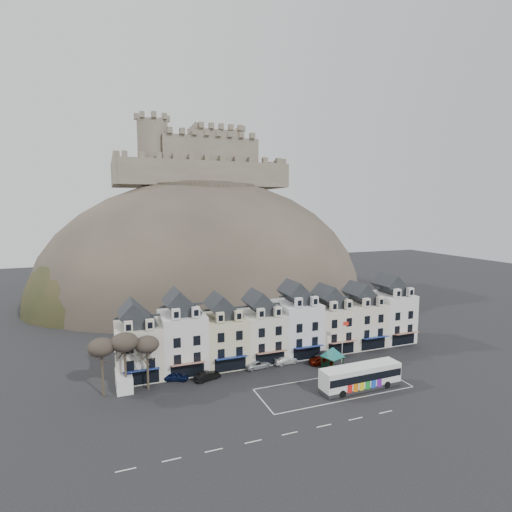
{
  "coord_description": "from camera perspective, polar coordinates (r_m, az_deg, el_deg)",
  "views": [
    {
      "loc": [
        -28.06,
        -45.85,
        25.82
      ],
      "look_at": [
        -1.28,
        24.0,
        16.76
      ],
      "focal_mm": 28.0,
      "sensor_mm": 36.0,
      "label": 1
    }
  ],
  "objects": [
    {
      "name": "planter_east",
      "position": [
        70.35,
        17.37,
        -14.53
      ],
      "size": [
        1.13,
        0.87,
        1.01
      ],
      "rotation": [
        0.0,
        0.0,
        0.41
      ],
      "color": "black",
      "rests_on": "ground"
    },
    {
      "name": "car_silver",
      "position": [
        66.96,
        0.24,
        -15.21
      ],
      "size": [
        4.53,
        2.55,
        1.21
      ],
      "primitive_type": "imported",
      "rotation": [
        0.0,
        0.0,
        1.7
      ],
      "color": "silver",
      "rests_on": "ground"
    },
    {
      "name": "white_van",
      "position": [
        62.92,
        -18.35,
        -16.54
      ],
      "size": [
        2.28,
        5.07,
        2.3
      ],
      "rotation": [
        0.0,
        0.0,
        0.02
      ],
      "color": "white",
      "rests_on": "ground"
    },
    {
      "name": "car_navy",
      "position": [
        63.77,
        -11.37,
        -16.49
      ],
      "size": [
        4.08,
        2.87,
        1.29
      ],
      "primitive_type": "imported",
      "rotation": [
        0.0,
        0.0,
        1.17
      ],
      "color": "#0B1437",
      "rests_on": "ground"
    },
    {
      "name": "flagpole",
      "position": [
        69.33,
        12.31,
        -11.47
      ],
      "size": [
        1.02,
        0.35,
        7.28
      ],
      "rotation": [
        0.0,
        0.0,
        -0.28
      ],
      "color": "silver",
      "rests_on": "ground"
    },
    {
      "name": "red_buoy",
      "position": [
        69.26,
        18.11,
        -14.56
      ],
      "size": [
        1.39,
        1.39,
        1.72
      ],
      "rotation": [
        0.0,
        0.0,
        -0.1
      ],
      "color": "black",
      "rests_on": "ground"
    },
    {
      "name": "bus_shelter",
      "position": [
        66.74,
        10.9,
        -13.33
      ],
      "size": [
        5.54,
        5.54,
        3.71
      ],
      "rotation": [
        0.0,
        0.0,
        0.32
      ],
      "color": "black",
      "rests_on": "ground"
    },
    {
      "name": "tree_left_far",
      "position": [
        59.45,
        -21.23,
        -12.14
      ],
      "size": [
        3.61,
        3.61,
        8.24
      ],
      "color": "#31281F",
      "rests_on": "ground"
    },
    {
      "name": "townhouse_terrace",
      "position": [
        70.98,
        3.45,
        -9.91
      ],
      "size": [
        54.4,
        9.35,
        11.8
      ],
      "color": "beige",
      "rests_on": "ground"
    },
    {
      "name": "car_white",
      "position": [
        68.82,
        4.24,
        -14.59
      ],
      "size": [
        4.43,
        2.16,
        1.24
      ],
      "primitive_type": "imported",
      "rotation": [
        0.0,
        0.0,
        1.67
      ],
      "color": "white",
      "rests_on": "ground"
    },
    {
      "name": "ground",
      "position": [
        59.64,
        9.99,
        -18.86
      ],
      "size": [
        300.0,
        300.0,
        0.0
      ],
      "primitive_type": "plane",
      "color": "black",
      "rests_on": "ground"
    },
    {
      "name": "planter_west",
      "position": [
        69.77,
        17.55,
        -14.67
      ],
      "size": [
        1.23,
        0.87,
        1.12
      ],
      "rotation": [
        0.0,
        0.0,
        -0.31
      ],
      "color": "black",
      "rests_on": "ground"
    },
    {
      "name": "castle",
      "position": [
        125.91,
        -7.94,
        13.4
      ],
      "size": [
        50.2,
        22.2,
        22.0
      ],
      "color": "#696150",
      "rests_on": "ground"
    },
    {
      "name": "car_black",
      "position": [
        63.15,
        -6.96,
        -16.62
      ],
      "size": [
        4.27,
        2.56,
        1.33
      ],
      "primitive_type": "imported",
      "rotation": [
        0.0,
        0.0,
        1.88
      ],
      "color": "black",
      "rests_on": "ground"
    },
    {
      "name": "bus",
      "position": [
        61.42,
        14.7,
        -16.24
      ],
      "size": [
        12.33,
        3.12,
        3.47
      ],
      "rotation": [
        0.0,
        0.0,
        0.02
      ],
      "color": "#262628",
      "rests_on": "ground"
    },
    {
      "name": "car_maroon",
      "position": [
        69.1,
        9.35,
        -14.51
      ],
      "size": [
        4.34,
        2.37,
        1.4
      ],
      "primitive_type": "imported",
      "rotation": [
        0.0,
        0.0,
        1.39
      ],
      "color": "#651105",
      "rests_on": "ground"
    },
    {
      "name": "tree_left_mid",
      "position": [
        59.37,
        -18.29,
        -11.69
      ],
      "size": [
        3.78,
        3.78,
        8.64
      ],
      "color": "#31281F",
      "rests_on": "ground"
    },
    {
      "name": "coach_bay_markings",
      "position": [
        61.55,
        11.04,
        -18.03
      ],
      "size": [
        22.0,
        7.5,
        0.01
      ],
      "primitive_type": "cube",
      "color": "silver",
      "rests_on": "ground"
    },
    {
      "name": "tree_left_near",
      "position": [
        59.77,
        -15.33,
        -12.15
      ],
      "size": [
        3.43,
        3.43,
        7.84
      ],
      "color": "#31281F",
      "rests_on": "ground"
    },
    {
      "name": "castle_hill",
      "position": [
        121.25,
        -6.53,
        -5.38
      ],
      "size": [
        100.0,
        76.0,
        68.0
      ],
      "color": "#353129",
      "rests_on": "ground"
    },
    {
      "name": "car_charcoal",
      "position": [
        71.07,
        10.1,
        -13.85
      ],
      "size": [
        4.93,
        2.94,
        1.53
      ],
      "primitive_type": "imported",
      "rotation": [
        0.0,
        0.0,
        1.87
      ],
      "color": "black",
      "rests_on": "ground"
    }
  ]
}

